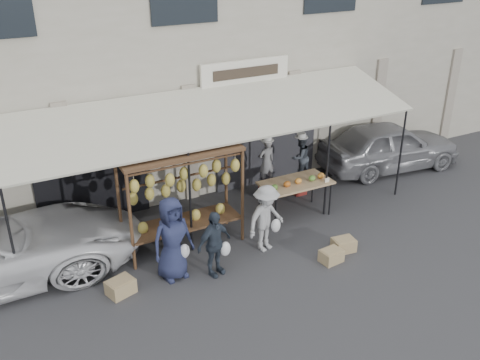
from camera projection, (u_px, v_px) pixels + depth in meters
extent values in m
plane|color=#2D2D30|center=(258.00, 264.00, 11.15)|extent=(90.00, 90.00, 0.00)
cube|color=#AEA797|center=(145.00, 42.00, 14.86)|extent=(24.00, 6.00, 7.00)
cube|color=#232328|center=(267.00, 139.00, 14.32)|extent=(3.00, 0.10, 2.50)
cube|color=black|center=(91.00, 172.00, 12.34)|extent=(2.60, 0.10, 2.50)
cube|color=silver|center=(245.00, 72.00, 13.16)|extent=(2.40, 0.10, 0.60)
cube|color=beige|center=(209.00, 115.00, 11.89)|extent=(10.00, 2.34, 0.63)
cylinder|color=black|center=(12.00, 245.00, 9.69)|extent=(0.05, 0.05, 2.30)
cylinder|color=black|center=(190.00, 203.00, 11.16)|extent=(0.05, 0.05, 2.30)
cylinder|color=black|center=(327.00, 171.00, 12.64)|extent=(0.05, 0.05, 2.30)
cylinder|color=black|center=(401.00, 154.00, 13.60)|extent=(0.05, 0.05, 2.30)
cylinder|color=#3D2517|center=(131.00, 222.00, 10.54)|extent=(0.07, 0.07, 2.20)
cylinder|color=#3D2517|center=(242.00, 196.00, 11.60)|extent=(0.07, 0.07, 2.20)
cylinder|color=#3D2517|center=(119.00, 206.00, 11.18)|extent=(0.07, 0.07, 2.20)
cylinder|color=#3D2517|center=(226.00, 182.00, 12.24)|extent=(0.07, 0.07, 2.20)
cube|color=#3D2517|center=(179.00, 153.00, 10.92)|extent=(2.60, 0.90, 0.07)
cylinder|color=#3D2517|center=(186.00, 164.00, 10.69)|extent=(2.50, 0.05, 0.05)
cylinder|color=#3D2517|center=(174.00, 152.00, 11.25)|extent=(2.50, 0.05, 0.05)
cylinder|color=#3D2517|center=(181.00, 177.00, 11.15)|extent=(2.50, 0.05, 0.05)
cube|color=#3D2517|center=(183.00, 223.00, 11.62)|extent=(2.50, 0.80, 0.05)
ellipsoid|color=gold|center=(134.00, 186.00, 10.33)|extent=(0.20, 0.18, 0.30)
ellipsoid|color=gold|center=(150.00, 181.00, 10.62)|extent=(0.20, 0.18, 0.30)
ellipsoid|color=gold|center=(170.00, 180.00, 10.65)|extent=(0.20, 0.18, 0.30)
ellipsoid|color=gold|center=(184.00, 174.00, 10.93)|extent=(0.20, 0.18, 0.30)
ellipsoid|color=gold|center=(203.00, 171.00, 10.94)|extent=(0.20, 0.18, 0.30)
ellipsoid|color=gold|center=(216.00, 166.00, 11.22)|extent=(0.20, 0.18, 0.30)
ellipsoid|color=gold|center=(235.00, 165.00, 11.26)|extent=(0.20, 0.18, 0.30)
ellipsoid|color=gold|center=(133.00, 199.00, 10.82)|extent=(0.20, 0.18, 0.30)
ellipsoid|color=gold|center=(150.00, 194.00, 10.96)|extent=(0.20, 0.18, 0.30)
ellipsoid|color=gold|center=(166.00, 191.00, 11.11)|extent=(0.20, 0.18, 0.30)
ellipsoid|color=gold|center=(181.00, 186.00, 11.24)|extent=(0.20, 0.18, 0.30)
ellipsoid|color=gold|center=(197.00, 185.00, 11.41)|extent=(0.20, 0.18, 0.30)
ellipsoid|color=gold|center=(211.00, 180.00, 11.54)|extent=(0.20, 0.18, 0.30)
ellipsoid|color=gold|center=(226.00, 178.00, 11.71)|extent=(0.20, 0.18, 0.30)
cube|color=tan|center=(296.00, 183.00, 12.71)|extent=(1.70, 0.90, 0.05)
cylinder|color=black|center=(276.00, 213.00, 12.28)|extent=(0.04, 0.04, 0.85)
cylinder|color=black|center=(330.00, 199.00, 12.92)|extent=(0.04, 0.04, 0.85)
cylinder|color=black|center=(260.00, 200.00, 12.87)|extent=(0.04, 0.04, 0.85)
cylinder|color=black|center=(313.00, 187.00, 13.52)|extent=(0.04, 0.04, 0.85)
ellipsoid|color=#477226|center=(274.00, 187.00, 12.26)|extent=(0.18, 0.14, 0.14)
ellipsoid|color=#B25919|center=(287.00, 184.00, 12.42)|extent=(0.18, 0.14, 0.14)
ellipsoid|color=orange|center=(298.00, 181.00, 12.58)|extent=(0.18, 0.14, 0.14)
ellipsoid|color=#598C33|center=(312.00, 178.00, 12.71)|extent=(0.18, 0.14, 0.14)
ellipsoid|color=orange|center=(321.00, 176.00, 12.85)|extent=(0.18, 0.14, 0.14)
imported|color=gray|center=(267.00, 162.00, 13.48)|extent=(0.47, 0.33, 1.23)
imported|color=#373D46|center=(300.00, 157.00, 13.70)|extent=(0.65, 0.55, 1.17)
imported|color=#222748|center=(172.00, 239.00, 10.42)|extent=(0.92, 0.67, 1.75)
imported|color=#2E3845|center=(214.00, 244.00, 10.57)|extent=(0.89, 0.56, 1.41)
imported|color=#9E9E9E|center=(266.00, 218.00, 11.38)|extent=(1.10, 0.81, 1.52)
cube|color=maroon|center=(266.00, 191.00, 13.82)|extent=(0.35, 0.35, 0.41)
cube|color=maroon|center=(299.00, 186.00, 14.05)|extent=(0.40, 0.40, 0.46)
cube|color=tan|center=(331.00, 256.00, 11.20)|extent=(0.48, 0.39, 0.27)
cube|color=tan|center=(344.00, 245.00, 11.58)|extent=(0.51, 0.41, 0.28)
cube|color=tan|center=(121.00, 287.00, 10.21)|extent=(0.59, 0.51, 0.30)
imported|color=gray|center=(389.00, 146.00, 15.35)|extent=(4.29, 2.13, 1.41)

